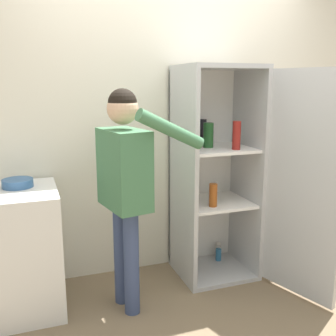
{
  "coord_description": "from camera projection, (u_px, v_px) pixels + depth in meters",
  "views": [
    {
      "loc": [
        -1.12,
        -2.18,
        1.6
      ],
      "look_at": [
        -0.11,
        0.65,
        0.95
      ],
      "focal_mm": 42.0,
      "sensor_mm": 36.0,
      "label": 1
    }
  ],
  "objects": [
    {
      "name": "refrigerator",
      "position": [
        232.0,
        175.0,
        3.18
      ],
      "size": [
        0.85,
        1.15,
        1.74
      ],
      "color": "#B7BABC",
      "rests_on": "ground_plane"
    },
    {
      "name": "wall_back",
      "position": [
        167.0,
        122.0,
        3.34
      ],
      "size": [
        7.0,
        0.06,
        2.55
      ],
      "color": "silver",
      "rests_on": "ground_plane"
    },
    {
      "name": "person",
      "position": [
        125.0,
        174.0,
        2.67
      ],
      "size": [
        0.68,
        0.55,
        1.57
      ],
      "color": "#384770",
      "rests_on": "ground_plane"
    },
    {
      "name": "ground_plane",
      "position": [
        214.0,
        320.0,
        2.71
      ],
      "size": [
        12.0,
        12.0,
        0.0
      ],
      "primitive_type": "plane",
      "color": "#7A664C"
    },
    {
      "name": "bowl",
      "position": [
        18.0,
        183.0,
        2.76
      ],
      "size": [
        0.21,
        0.21,
        0.06
      ],
      "color": "#335B8E",
      "rests_on": "counter"
    },
    {
      "name": "counter",
      "position": [
        11.0,
        252.0,
        2.75
      ],
      "size": [
        0.67,
        0.63,
        0.88
      ],
      "color": "white",
      "rests_on": "ground_plane"
    }
  ]
}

